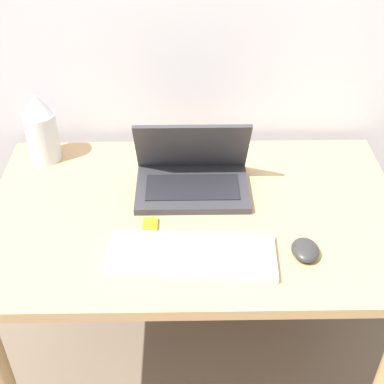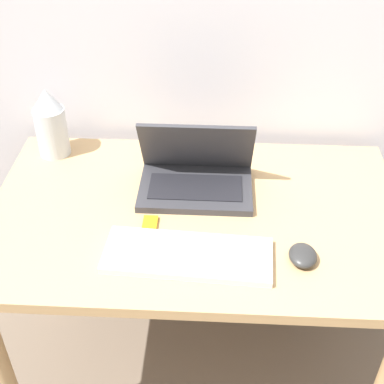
% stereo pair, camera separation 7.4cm
% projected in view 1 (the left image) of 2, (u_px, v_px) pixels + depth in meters
% --- Properties ---
extents(desk, '(1.12, 0.69, 0.71)m').
position_uv_depth(desk, '(195.00, 236.00, 1.50)').
color(desk, tan).
rests_on(desk, ground_plane).
extents(laptop, '(0.32, 0.21, 0.21)m').
position_uv_depth(laptop, '(192.00, 174.00, 1.50)').
color(laptop, '#333338').
rests_on(laptop, desk).
extents(keyboard, '(0.42, 0.18, 0.02)m').
position_uv_depth(keyboard, '(192.00, 255.00, 1.29)').
color(keyboard, silver).
rests_on(keyboard, desk).
extents(mouse, '(0.07, 0.08, 0.03)m').
position_uv_depth(mouse, '(305.00, 250.00, 1.30)').
color(mouse, '#2D2D2D').
rests_on(mouse, desk).
extents(vase, '(0.09, 0.09, 0.22)m').
position_uv_depth(vase, '(41.00, 128.00, 1.58)').
color(vase, silver).
rests_on(vase, desk).
extents(mp3_player, '(0.04, 0.07, 0.01)m').
position_uv_depth(mp3_player, '(150.00, 227.00, 1.38)').
color(mp3_player, orange).
rests_on(mp3_player, desk).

